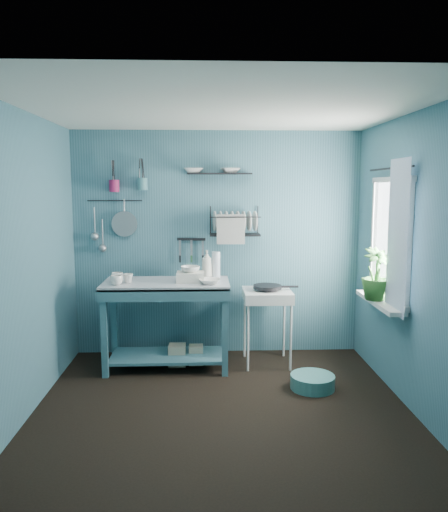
{
  "coord_description": "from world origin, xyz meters",
  "views": [
    {
      "loc": [
        -0.14,
        -4.07,
        1.88
      ],
      "look_at": [
        0.05,
        0.85,
        1.2
      ],
      "focal_mm": 35.0,
      "sensor_mm": 36.0,
      "label": 1
    }
  ],
  "objects_px": {
    "colander": "(124,224)",
    "mug_right": "(117,277)",
    "storage_tin_large": "(177,355)",
    "storage_tin_small": "(196,355)",
    "work_counter": "(167,325)",
    "wash_tub": "(190,277)",
    "hotplate_stand": "(267,327)",
    "dish_rack": "(235,221)",
    "soap_bottle": "(207,264)",
    "floor_basin": "(312,382)",
    "mug_mid": "(128,278)",
    "water_bottle": "(216,265)",
    "frying_pan": "(267,287)",
    "utensil_cup_magenta": "(114,186)",
    "utensil_cup_teal": "(142,184)",
    "mug_left": "(117,280)",
    "potted_plant": "(376,274)"
  },
  "relations": [
    {
      "from": "water_bottle",
      "to": "utensil_cup_magenta",
      "type": "relative_size",
      "value": 2.15
    },
    {
      "from": "frying_pan",
      "to": "dish_rack",
      "type": "height_order",
      "value": "dish_rack"
    },
    {
      "from": "hotplate_stand",
      "to": "mug_mid",
      "type": "bearing_deg",
      "value": -175.87
    },
    {
      "from": "floor_basin",
      "to": "wash_tub",
      "type": "bearing_deg",
      "value": 152.23
    },
    {
      "from": "floor_basin",
      "to": "soap_bottle",
      "type": "bearing_deg",
      "value": 139.97
    },
    {
      "from": "utensil_cup_magenta",
      "to": "dish_rack",
      "type": "bearing_deg",
      "value": -2.19
    },
    {
      "from": "mug_mid",
      "to": "dish_rack",
      "type": "xyz_separation_m",
      "value": [
        1.11,
        0.43,
        0.55
      ]
    },
    {
      "from": "wash_tub",
      "to": "dish_rack",
      "type": "height_order",
      "value": "dish_rack"
    },
    {
      "from": "colander",
      "to": "mug_right",
      "type": "bearing_deg",
      "value": -91.99
    },
    {
      "from": "work_counter",
      "to": "wash_tub",
      "type": "height_order",
      "value": "wash_tub"
    },
    {
      "from": "work_counter",
      "to": "mug_right",
      "type": "height_order",
      "value": "mug_right"
    },
    {
      "from": "dish_rack",
      "to": "mug_mid",
      "type": "bearing_deg",
      "value": -164.52
    },
    {
      "from": "utensil_cup_teal",
      "to": "dish_rack",
      "type": "bearing_deg",
      "value": -2.85
    },
    {
      "from": "wash_tub",
      "to": "soap_bottle",
      "type": "bearing_deg",
      "value": 52.31
    },
    {
      "from": "water_bottle",
      "to": "hotplate_stand",
      "type": "height_order",
      "value": "water_bottle"
    },
    {
      "from": "mug_right",
      "to": "water_bottle",
      "type": "distance_m",
      "value": 1.05
    },
    {
      "from": "work_counter",
      "to": "hotplate_stand",
      "type": "height_order",
      "value": "work_counter"
    },
    {
      "from": "hotplate_stand",
      "to": "dish_rack",
      "type": "distance_m",
      "value": 1.2
    },
    {
      "from": "utensil_cup_teal",
      "to": "utensil_cup_magenta",
      "type": "bearing_deg",
      "value": 180.0
    },
    {
      "from": "storage_tin_large",
      "to": "storage_tin_small",
      "type": "height_order",
      "value": "storage_tin_large"
    },
    {
      "from": "work_counter",
      "to": "water_bottle",
      "type": "distance_m",
      "value": 0.82
    },
    {
      "from": "mug_right",
      "to": "potted_plant",
      "type": "bearing_deg",
      "value": -12.05
    },
    {
      "from": "potted_plant",
      "to": "mug_mid",
      "type": "bearing_deg",
      "value": 168.75
    },
    {
      "from": "soap_bottle",
      "to": "colander",
      "type": "bearing_deg",
      "value": 164.79
    },
    {
      "from": "mug_mid",
      "to": "work_counter",
      "type": "bearing_deg",
      "value": 8.97
    },
    {
      "from": "hotplate_stand",
      "to": "dish_rack",
      "type": "relative_size",
      "value": 1.46
    },
    {
      "from": "frying_pan",
      "to": "utensil_cup_magenta",
      "type": "relative_size",
      "value": 2.31
    },
    {
      "from": "colander",
      "to": "floor_basin",
      "type": "distance_m",
      "value": 2.6
    },
    {
      "from": "storage_tin_large",
      "to": "utensil_cup_magenta",
      "type": "bearing_deg",
      "value": 151.7
    },
    {
      "from": "storage_tin_small",
      "to": "hotplate_stand",
      "type": "bearing_deg",
      "value": -0.81
    },
    {
      "from": "soap_bottle",
      "to": "storage_tin_small",
      "type": "height_order",
      "value": "soap_bottle"
    },
    {
      "from": "colander",
      "to": "storage_tin_large",
      "type": "bearing_deg",
      "value": -34.11
    },
    {
      "from": "utensil_cup_magenta",
      "to": "utensil_cup_teal",
      "type": "bearing_deg",
      "value": 0.0
    },
    {
      "from": "mug_mid",
      "to": "storage_tin_small",
      "type": "xyz_separation_m",
      "value": [
        0.68,
        0.14,
        -0.86
      ]
    },
    {
      "from": "mug_right",
      "to": "storage_tin_large",
      "type": "xyz_separation_m",
      "value": [
        0.6,
        0.05,
        -0.85
      ]
    },
    {
      "from": "water_bottle",
      "to": "colander",
      "type": "relative_size",
      "value": 1.0
    },
    {
      "from": "mug_left",
      "to": "frying_pan",
      "type": "xyz_separation_m",
      "value": [
        1.54,
        0.23,
        -0.13
      ]
    },
    {
      "from": "work_counter",
      "to": "frying_pan",
      "type": "height_order",
      "value": "work_counter"
    },
    {
      "from": "work_counter",
      "to": "soap_bottle",
      "type": "bearing_deg",
      "value": 25.53
    },
    {
      "from": "soap_bottle",
      "to": "utensil_cup_teal",
      "type": "xyz_separation_m",
      "value": [
        -0.7,
        0.22,
        0.85
      ]
    },
    {
      "from": "work_counter",
      "to": "wash_tub",
      "type": "bearing_deg",
      "value": -4.51
    },
    {
      "from": "mug_mid",
      "to": "utensil_cup_teal",
      "type": "distance_m",
      "value": 1.07
    },
    {
      "from": "frying_pan",
      "to": "utensil_cup_teal",
      "type": "distance_m",
      "value": 1.75
    },
    {
      "from": "work_counter",
      "to": "mug_left",
      "type": "height_order",
      "value": "mug_left"
    },
    {
      "from": "mug_left",
      "to": "utensil_cup_magenta",
      "type": "relative_size",
      "value": 0.95
    },
    {
      "from": "work_counter",
      "to": "dish_rack",
      "type": "bearing_deg",
      "value": 26.71
    },
    {
      "from": "water_bottle",
      "to": "storage_tin_small",
      "type": "height_order",
      "value": "water_bottle"
    },
    {
      "from": "mug_left",
      "to": "dish_rack",
      "type": "xyz_separation_m",
      "value": [
        1.21,
        0.53,
        0.55
      ]
    },
    {
      "from": "frying_pan",
      "to": "storage_tin_large",
      "type": "xyz_separation_m",
      "value": [
        -0.96,
        -0.02,
        -0.73
      ]
    },
    {
      "from": "water_bottle",
      "to": "frying_pan",
      "type": "height_order",
      "value": "water_bottle"
    }
  ]
}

